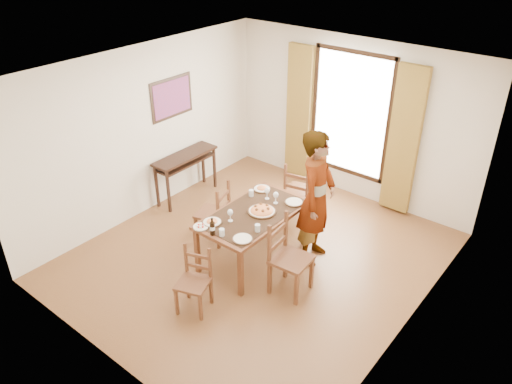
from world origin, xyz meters
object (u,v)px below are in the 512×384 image
Objects in this scene: dining_table at (254,217)px; pasta_platter at (262,209)px; man at (317,198)px; console_table at (185,161)px.

pasta_platter is at bearing 43.59° from dining_table.
man reaches higher than dining_table.
dining_table is at bearing 117.47° from man.
man is 0.76m from pasta_platter.
console_table reaches higher than dining_table.
pasta_platter reaches higher than console_table.
dining_table is at bearing -136.41° from pasta_platter.
dining_table is 0.90m from man.
pasta_platter reaches higher than dining_table.
man reaches higher than pasta_platter.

